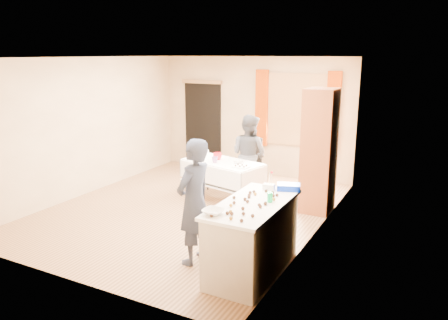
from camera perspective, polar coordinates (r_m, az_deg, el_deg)
The scene contains 29 objects.
floor at distance 7.74m, azimuth -4.57°, elevation -6.49°, with size 4.50×5.50×0.02m, color #9E7047.
ceiling at distance 7.26m, azimuth -4.98°, elevation 13.30°, with size 4.50×5.50×0.02m, color white.
wall_back at distance 9.80m, azimuth 3.92°, elevation 5.75°, with size 4.50×0.02×2.60m, color tan.
wall_front at distance 5.33m, azimuth -20.82°, elevation -2.01°, with size 4.50×0.02×2.60m, color tan.
wall_left at distance 8.79m, azimuth -17.36°, elevation 4.22°, with size 0.02×5.50×2.60m, color tan.
wall_right at distance 6.49m, azimuth 12.38°, elevation 1.30°, with size 0.02×5.50×2.60m, color tan.
window_frame at distance 9.38m, azimuth 9.47°, elevation 6.47°, with size 1.32×0.06×1.52m, color olive.
window_pane at distance 9.37m, azimuth 9.44°, elevation 6.46°, with size 1.20×0.02×1.40m, color white.
curtain_left at distance 9.60m, azimuth 4.93°, elevation 6.77°, with size 0.28×0.06×1.65m, color #9B3100.
curtain_right at distance 9.12m, azimuth 14.05°, elevation 6.04°, with size 0.28×0.06×1.65m, color #9B3100.
doorway at distance 10.40m, azimuth -2.76°, elevation 4.57°, with size 0.95×0.04×2.00m, color black.
door_lintel at distance 10.26m, azimuth -2.92°, elevation 10.17°, with size 1.05×0.06×0.08m, color olive.
cabinet at distance 7.54m, azimuth 12.33°, elevation 1.13°, with size 0.50×0.60×2.11m, color brown.
counter at distance 5.48m, azimuth 3.73°, elevation -10.08°, with size 0.72×1.52×0.91m.
party_table at distance 8.02m, azimuth -0.17°, elevation -2.28°, with size 1.61×1.08×0.75m.
chair at distance 8.90m, azimuth 3.47°, elevation -1.67°, with size 0.50×0.50×0.99m.
girl at distance 5.60m, azimuth -3.91°, elevation -5.48°, with size 0.46×0.64×1.64m, color #202538.
woman at distance 8.37m, azimuth 3.28°, elevation 0.71°, with size 0.87×0.75×1.55m, color black.
soda_can at distance 5.32m, azimuth 6.01°, elevation -4.87°, with size 0.07×0.07×0.12m, color #0CA14B.
mixing_bowl at distance 4.92m, azimuth -1.40°, elevation -6.79°, with size 0.24×0.24×0.06m, color white.
foam_block at distance 5.79m, azimuth 5.87°, elevation -3.53°, with size 0.15×0.10×0.08m, color white.
blue_basket at distance 5.83m, azimuth 8.43°, elevation -3.51°, with size 0.30×0.20×0.08m, color #0629C3.
pitcher at distance 8.16m, azimuth -3.08°, elevation 0.99°, with size 0.11×0.11×0.22m, color silver.
cup_red at distance 8.07m, azimuth -0.86°, elevation 0.51°, with size 0.22×0.22×0.13m, color red.
cup_rainbow at distance 7.83m, azimuth -1.21°, elevation 0.03°, with size 0.13×0.13×0.11m, color red.
small_bowl at distance 7.82m, azimuth 1.88°, elevation -0.19°, with size 0.23×0.23×0.06m, color white.
pastry_tray at distance 7.52m, azimuth 2.23°, elevation -0.91°, with size 0.28×0.20×0.02m, color white.
bottle at distance 8.41m, azimuth -2.32°, elevation 1.15°, with size 0.07×0.07×0.15m, color white.
cake_balls at distance 5.23m, azimuth 3.31°, elevation -5.64°, with size 0.50×1.13×0.04m.
Camera 1 is at (3.89, -6.13, 2.67)m, focal length 35.00 mm.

